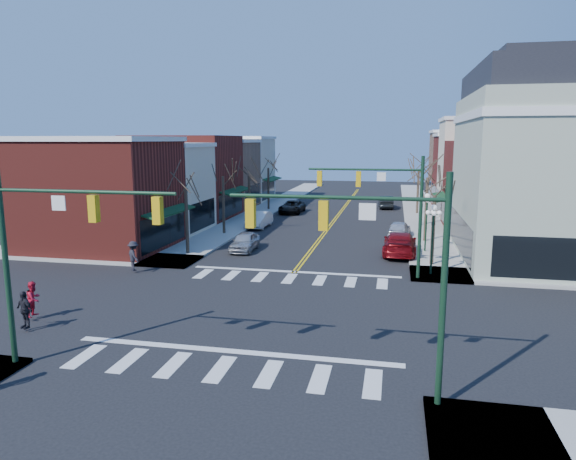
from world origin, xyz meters
The scene contains 35 objects.
ground centered at (0.00, 0.00, 0.00)m, with size 160.00×160.00×0.00m, color black.
sidewalk_left centered at (-8.75, 20.00, 0.07)m, with size 3.50×70.00×0.15m, color #9E9B93.
sidewalk_right centered at (8.75, 20.00, 0.07)m, with size 3.50×70.00×0.15m, color #9E9B93.
bldg_left_brick_a centered at (-15.50, 11.75, 4.00)m, with size 10.00×8.50×8.00m, color maroon.
bldg_left_stucco_a centered at (-15.50, 19.50, 3.75)m, with size 10.00×7.00×7.50m, color beige.
bldg_left_brick_b centered at (-15.50, 27.50, 4.25)m, with size 10.00×9.00×8.50m, color maroon.
bldg_left_tan centered at (-15.50, 35.75, 3.90)m, with size 10.00×7.50×7.80m, color #986E54.
bldg_left_stucco_b centered at (-15.50, 43.50, 4.10)m, with size 10.00×8.00×8.20m, color beige.
bldg_right_brick_a centered at (15.50, 25.75, 4.00)m, with size 10.00×8.50×8.00m, color maroon.
bldg_right_stucco centered at (15.50, 33.50, 5.00)m, with size 10.00×7.00×10.00m, color beige.
bldg_right_brick_b centered at (15.50, 41.00, 4.25)m, with size 10.00×8.00×8.50m, color maroon.
bldg_right_tan centered at (15.50, 49.00, 4.50)m, with size 10.00×8.00×9.00m, color #986E54.
victorian_corner centered at (16.50, 14.50, 6.66)m, with size 12.25×14.25×13.30m.
traffic_mast_near_left centered at (-5.55, -7.40, 4.71)m, with size 6.60×0.28×7.20m.
traffic_mast_near_right centered at (5.55, -7.40, 4.71)m, with size 6.60×0.28×7.20m.
traffic_mast_far_right centered at (5.55, 7.40, 4.71)m, with size 6.60×0.28×7.20m.
lamppost_corner centered at (8.20, 8.50, 2.96)m, with size 0.36×0.36×4.33m.
lamppost_midblock centered at (8.20, 15.00, 2.96)m, with size 0.36×0.36×4.33m.
tree_left_a centered at (-8.40, 11.00, 2.38)m, with size 0.24×0.24×4.76m, color #382B21.
tree_left_b centered at (-8.40, 19.00, 2.52)m, with size 0.24×0.24×5.04m, color #382B21.
tree_left_c centered at (-8.40, 27.00, 2.27)m, with size 0.24×0.24×4.55m, color #382B21.
tree_left_d centered at (-8.40, 35.00, 2.45)m, with size 0.24×0.24×4.90m, color #382B21.
tree_right_a centered at (8.40, 11.00, 2.31)m, with size 0.24×0.24×4.62m, color #382B21.
tree_right_b centered at (8.40, 19.00, 2.59)m, with size 0.24×0.24×5.18m, color #382B21.
tree_right_c centered at (8.40, 27.00, 2.42)m, with size 0.24×0.24×4.83m, color #382B21.
tree_right_d centered at (8.40, 35.00, 2.48)m, with size 0.24×0.24×4.97m, color #382B21.
car_left_near centered at (-4.80, 13.13, 0.68)m, with size 1.62×4.02×1.37m, color #ACACB0.
car_left_mid centered at (-6.40, 23.22, 0.74)m, with size 1.56×4.47×1.47m, color white.
car_left_far centered at (-5.25, 33.21, 0.69)m, with size 2.30×4.98×1.38m, color black.
car_right_near centered at (6.40, 14.09, 0.81)m, with size 2.28×5.61×1.63m, color maroon.
car_right_mid centered at (6.40, 20.69, 0.71)m, with size 1.68×4.18×1.42m, color silver.
car_right_far centered at (4.93, 39.55, 0.74)m, with size 1.56×4.48×1.48m, color black.
pedestrian_red_b centered at (-10.00, -2.98, 0.96)m, with size 0.79×0.62×1.63m, color red.
pedestrian_dark_a centered at (-9.37, -4.36, 0.96)m, with size 0.95×0.40×1.62m, color black.
pedestrian_dark_b centered at (-9.65, 5.57, 1.07)m, with size 1.18×0.68×1.83m, color black.
Camera 1 is at (5.88, -22.54, 8.09)m, focal length 32.00 mm.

